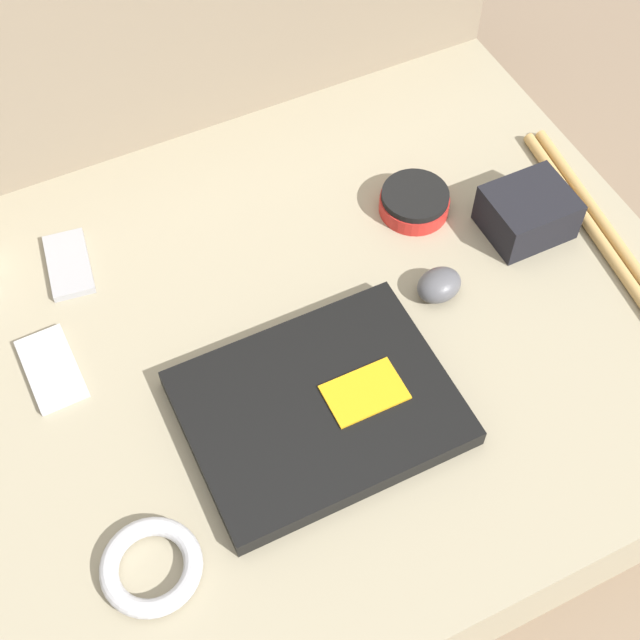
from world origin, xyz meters
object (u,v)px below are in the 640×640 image
Objects in this scene: speaker_puck at (414,202)px; phone_black at (51,369)px; laptop at (319,408)px; computer_mouse at (439,285)px; phone_silver at (69,264)px; camera_pouch at (528,212)px.

speaker_puck is 0.85× the size of phone_black.
laptop is 2.73× the size of phone_black.
computer_mouse reaches higher than phone_silver.
phone_black is (-0.06, -0.14, -0.00)m from phone_silver.
speaker_puck is 0.15m from camera_pouch.
laptop is 2.74× the size of phone_silver.
computer_mouse is 0.59× the size of phone_silver.
phone_black is (-0.47, 0.10, -0.01)m from computer_mouse.
phone_silver is 1.00× the size of phone_black.
phone_black is (-0.26, 0.19, -0.01)m from laptop.
camera_pouch is (0.56, -0.20, 0.03)m from phone_silver.
computer_mouse is (0.21, 0.09, 0.01)m from laptop.
laptop reaches higher than phone_silver.
laptop is 0.34m from speaker_puck.
laptop is at bearing -165.06° from computer_mouse.
phone_silver reaches higher than phone_black.
phone_silver is at bearing 120.83° from laptop.
computer_mouse is 0.59× the size of phone_black.
camera_pouch is at bearing -38.16° from speaker_puck.
speaker_puck is at bearing 42.08° from laptop.
phone_black is at bearing 159.79° from computer_mouse.
computer_mouse is 0.61× the size of camera_pouch.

